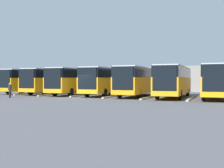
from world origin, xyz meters
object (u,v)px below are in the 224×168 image
at_px(bus_0, 216,80).
at_px(bus_5, 53,80).
at_px(bus_6, 32,80).
at_px(bus_3, 107,80).
at_px(bus_1, 174,80).
at_px(bus_4, 77,80).
at_px(bus_2, 139,80).
at_px(pedestrian, 10,90).

bearing_deg(bus_0, bus_5, -7.44).
bearing_deg(bus_6, bus_0, 171.97).
xyz_separation_m(bus_3, bus_5, (8.72, 0.28, 0.00)).
relative_size(bus_1, bus_4, 1.00).
bearing_deg(bus_1, bus_5, -8.72).
distance_m(bus_3, bus_6, 13.07).
bearing_deg(bus_3, bus_2, 169.41).
bearing_deg(bus_5, bus_1, 171.28).
xyz_separation_m(bus_4, pedestrian, (2.41, 8.98, -1.02)).
height_order(bus_1, bus_3, same).
height_order(bus_2, bus_4, same).
distance_m(bus_0, bus_2, 8.72).
xyz_separation_m(bus_3, pedestrian, (6.77, 9.54, -1.02)).
relative_size(bus_0, bus_2, 1.00).
bearing_deg(bus_4, bus_1, 172.46).
height_order(bus_3, pedestrian, bus_3).
relative_size(bus_3, bus_4, 1.00).
bearing_deg(bus_1, pedestrian, 22.21).
relative_size(bus_1, bus_5, 1.00).
distance_m(bus_2, bus_3, 4.36).
bearing_deg(bus_2, bus_3, -10.59).
xyz_separation_m(bus_2, bus_4, (8.72, 0.40, 0.00)).
bearing_deg(bus_3, pedestrian, 46.13).
bearing_deg(bus_2, pedestrian, 31.62).
bearing_deg(bus_0, bus_6, -8.03).
height_order(bus_1, bus_5, same).
bearing_deg(bus_3, bus_4, -1.20).
bearing_deg(bus_1, bus_2, -10.85).
xyz_separation_m(bus_0, pedestrian, (19.84, 9.67, -1.02)).
bearing_deg(bus_6, bus_5, 169.00).
xyz_separation_m(bus_0, bus_6, (26.15, 0.22, 0.00)).
xyz_separation_m(bus_2, bus_3, (4.36, -0.16, 0.00)).
distance_m(bus_0, bus_5, 21.79).
bearing_deg(pedestrian, bus_5, 149.70).
xyz_separation_m(bus_0, bus_5, (21.79, 0.41, 0.00)).
xyz_separation_m(bus_2, bus_5, (13.07, 0.12, 0.00)).
distance_m(bus_3, bus_5, 8.72).
bearing_deg(bus_1, bus_0, 177.63).
bearing_deg(pedestrian, bus_1, 78.53).
distance_m(bus_2, bus_4, 8.73).
bearing_deg(bus_6, bus_1, 170.83).
height_order(bus_2, pedestrian, bus_2).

